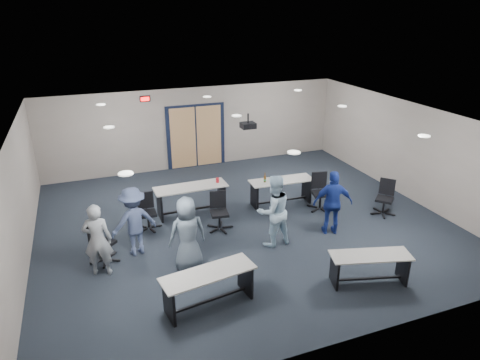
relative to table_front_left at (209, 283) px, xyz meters
name	(u,v)px	position (x,y,z in m)	size (l,w,h in m)	color
floor	(244,222)	(1.78, 2.81, -0.48)	(10.00, 10.00, 0.00)	black
back_wall	(195,128)	(1.78, 7.31, 0.87)	(10.00, 0.04, 2.70)	gray
front_wall	(350,273)	(1.78, -1.69, 0.87)	(10.00, 0.04, 2.70)	gray
left_wall	(18,204)	(-3.22, 2.81, 0.87)	(0.04, 9.00, 2.70)	gray
right_wall	(408,151)	(6.78, 2.81, 0.87)	(0.04, 9.00, 2.70)	gray
ceiling	(244,119)	(1.78, 2.81, 2.22)	(10.00, 9.00, 0.04)	white
double_door	(196,137)	(1.78, 7.27, 0.57)	(2.00, 0.07, 2.20)	black
exit_sign	(145,99)	(0.18, 7.26, 1.97)	(0.32, 0.07, 0.18)	black
ceiling_projector	(248,125)	(2.08, 3.31, 1.92)	(0.35, 0.32, 0.37)	black
ceiling_can_lights	(240,118)	(1.78, 3.06, 2.19)	(6.24, 5.74, 0.02)	white
table_front_left	(209,283)	(0.00, 0.00, 0.00)	(1.80, 0.83, 0.70)	#B5B2AB
table_front_right	(370,264)	(3.17, -0.46, -0.04)	(1.66, 0.93, 0.64)	#B5B2AB
table_back_left	(191,195)	(0.68, 3.81, 0.05)	(1.91, 0.66, 0.90)	#B5B2AB
table_back_right	(281,187)	(3.15, 3.49, 0.01)	(1.79, 0.68, 0.98)	#B5B2AB
chair_back_a	(148,212)	(-0.55, 3.33, -0.02)	(0.58, 0.58, 0.92)	black
chair_back_b	(219,212)	(1.09, 2.69, -0.01)	(0.60, 0.60, 0.95)	black
chair_back_d	(321,192)	(4.00, 2.79, 0.02)	(0.64, 0.64, 1.01)	black
chair_loose_left	(103,242)	(-1.68, 2.21, -0.01)	(0.59, 0.59, 0.95)	black
chair_loose_right	(385,198)	(5.41, 1.94, -0.01)	(0.59, 0.59, 0.94)	black
person_gray	(98,240)	(-1.78, 1.76, 0.31)	(0.57, 0.38, 1.58)	#979EA5
person_plaid	(187,234)	(-0.04, 1.34, 0.32)	(0.78, 0.51, 1.61)	slate
person_lightblue	(274,211)	(2.02, 1.59, 0.37)	(0.83, 0.64, 1.70)	#BADEF6
person_navy	(333,203)	(3.57, 1.57, 0.32)	(0.93, 0.39, 1.59)	navy
person_back	(134,221)	(-0.99, 2.31, 0.31)	(1.02, 0.58, 1.58)	#3F4D73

